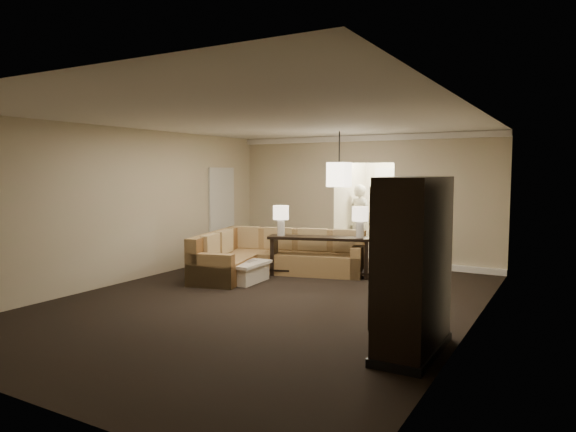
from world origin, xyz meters
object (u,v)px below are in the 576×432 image
Objects in this scene: drink_table at (398,305)px; person at (360,216)px; coffee_table at (239,271)px; sectional_sofa at (270,257)px; armoire at (413,270)px; console_table at (320,252)px.

person is at bearing 115.77° from drink_table.
coffee_table is 4.14m from person.
sectional_sofa is 1.61× the size of person.
armoire reaches higher than person.
drink_table is (3.55, -1.74, 0.22)m from coffee_table.
sectional_sofa is at bearing 78.19° from coffee_table.
armoire is at bearing -67.99° from console_table.
coffee_table is 3.97m from drink_table.
armoire reaches higher than coffee_table.
sectional_sofa reaches higher than console_table.
drink_table is 6.39m from person.
armoire is 1.04× the size of person.
sectional_sofa is at bearing 142.94° from drink_table.
person is at bearing 116.48° from armoire.
person reaches higher than console_table.
sectional_sofa is 0.98m from console_table.
coffee_table is 1.64× the size of drink_table.
coffee_table is 1.61m from console_table.
drink_table is at bearing -67.56° from console_table.
sectional_sofa is 1.50× the size of console_table.
armoire is (3.66, -2.93, 0.59)m from sectional_sofa.
sectional_sofa is 3.20× the size of coffee_table.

